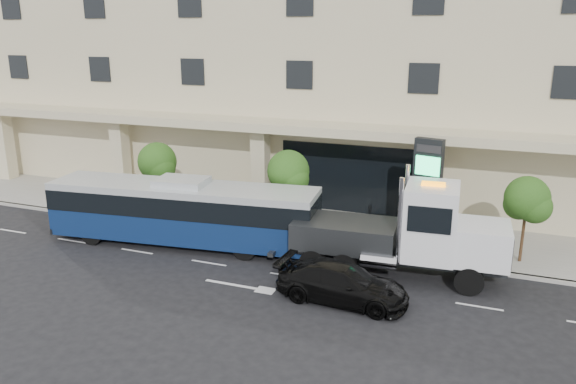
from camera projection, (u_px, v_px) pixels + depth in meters
name	position (u px, v px, depth m)	size (l,w,h in m)	color
ground	(301.00, 263.00, 26.09)	(120.00, 120.00, 0.00)	black
sidewalk	(332.00, 228.00, 30.56)	(120.00, 6.00, 0.15)	gray
curb	(314.00, 247.00, 27.87)	(120.00, 0.30, 0.15)	gray
convention_center	(381.00, 38.00, 37.18)	(60.00, 17.60, 20.00)	#C3B892
tree_left	(158.00, 164.00, 31.91)	(2.27, 2.20, 4.22)	#422B19
tree_mid	(289.00, 174.00, 29.10)	(2.28, 2.20, 4.38)	#422B19
tree_right	(527.00, 202.00, 25.18)	(2.10, 2.00, 4.04)	#422B19
city_bus	(183.00, 211.00, 28.01)	(13.82, 4.45, 3.44)	black
tow_truck	(408.00, 234.00, 24.25)	(10.46, 3.14, 4.75)	#2D3033
black_sedan	(342.00, 283.00, 22.26)	(2.15, 5.30, 1.54)	black
signage_pylon	(426.00, 193.00, 26.95)	(1.42, 0.79, 5.42)	black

